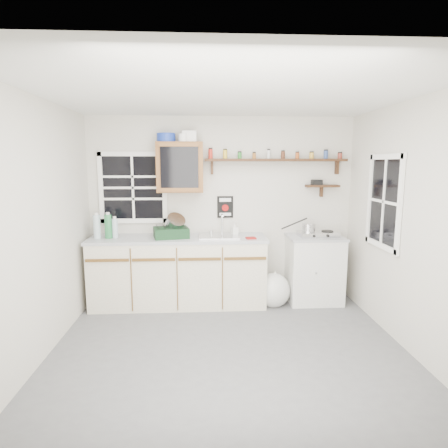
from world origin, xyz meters
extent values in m
cube|color=#555658|center=(0.00, 0.00, -0.01)|extent=(3.60, 3.20, 0.02)
cube|color=silver|center=(0.00, 0.00, 2.51)|extent=(3.60, 3.20, 0.02)
cube|color=beige|center=(-1.81, 0.00, 1.25)|extent=(0.02, 3.20, 2.50)
cube|color=beige|center=(1.81, 0.00, 1.25)|extent=(0.02, 3.20, 2.50)
cube|color=beige|center=(0.00, 1.61, 1.25)|extent=(3.60, 0.02, 2.50)
cube|color=beige|center=(0.00, -1.61, 1.25)|extent=(3.60, 0.02, 2.50)
cube|color=beige|center=(-0.58, 1.30, 0.44)|extent=(2.27, 0.60, 0.88)
cube|color=gray|center=(-0.58, 1.30, 0.90)|extent=(2.31, 0.62, 0.04)
cube|color=brown|center=(-1.44, 0.99, 0.70)|extent=(0.53, 0.02, 0.03)
cube|color=brown|center=(-0.87, 0.99, 0.70)|extent=(0.53, 0.02, 0.03)
cube|color=brown|center=(-0.30, 0.99, 0.70)|extent=(0.53, 0.02, 0.03)
cube|color=brown|center=(0.27, 0.99, 0.70)|extent=(0.53, 0.02, 0.03)
cube|color=silver|center=(1.25, 1.33, 0.44)|extent=(0.70, 0.55, 0.88)
cube|color=gray|center=(1.25, 1.33, 0.90)|extent=(0.73, 0.57, 0.03)
cube|color=silver|center=(-0.05, 1.30, 0.93)|extent=(0.52, 0.44, 0.03)
cylinder|color=silver|center=(0.00, 1.46, 1.06)|extent=(0.02, 0.02, 0.28)
cylinder|color=silver|center=(0.00, 1.40, 1.19)|extent=(0.02, 0.14, 0.02)
cube|color=brown|center=(-0.55, 1.45, 1.82)|extent=(0.60, 0.30, 0.65)
cube|color=black|center=(-0.55, 1.29, 1.82)|extent=(0.48, 0.02, 0.52)
cylinder|color=navy|center=(-0.72, 1.45, 2.21)|extent=(0.24, 0.24, 0.11)
cube|color=silver|center=(-0.42, 1.45, 2.22)|extent=(0.18, 0.15, 0.14)
cylinder|color=silver|center=(-0.50, 1.40, 2.20)|extent=(0.12, 0.12, 0.10)
cube|color=black|center=(0.73, 1.51, 1.92)|extent=(1.91, 0.18, 0.04)
cube|color=black|center=(-0.13, 1.55, 1.82)|extent=(0.03, 0.10, 0.18)
cube|color=black|center=(1.58, 1.55, 1.82)|extent=(0.03, 0.10, 0.18)
cylinder|color=red|center=(-0.15, 1.51, 2.00)|extent=(0.06, 0.06, 0.12)
cylinder|color=black|center=(-0.15, 1.51, 2.07)|extent=(0.05, 0.05, 0.02)
cylinder|color=gold|center=(0.04, 1.51, 1.99)|extent=(0.05, 0.05, 0.11)
cylinder|color=black|center=(0.04, 1.51, 2.06)|extent=(0.05, 0.05, 0.02)
cylinder|color=#267226|center=(0.24, 1.51, 1.98)|extent=(0.05, 0.05, 0.08)
cylinder|color=black|center=(0.24, 1.51, 2.03)|extent=(0.05, 0.05, 0.02)
cylinder|color=#99591E|center=(0.43, 1.51, 1.97)|extent=(0.05, 0.05, 0.07)
cylinder|color=black|center=(0.43, 1.51, 2.02)|extent=(0.04, 0.04, 0.02)
cylinder|color=silver|center=(0.63, 1.51, 1.99)|extent=(0.05, 0.05, 0.11)
cylinder|color=black|center=(0.63, 1.51, 2.06)|extent=(0.04, 0.04, 0.02)
cylinder|color=#4C2614|center=(0.82, 1.51, 1.99)|extent=(0.05, 0.05, 0.09)
cylinder|color=black|center=(0.82, 1.51, 2.04)|extent=(0.05, 0.05, 0.02)
cylinder|color=#B24C19|center=(1.02, 1.51, 1.98)|extent=(0.05, 0.05, 0.08)
cylinder|color=black|center=(1.02, 1.51, 2.02)|extent=(0.04, 0.04, 0.02)
cylinder|color=gold|center=(1.21, 1.51, 1.98)|extent=(0.06, 0.06, 0.08)
cylinder|color=black|center=(1.21, 1.51, 2.03)|extent=(0.05, 0.05, 0.02)
cylinder|color=#334C8C|center=(1.41, 1.51, 1.99)|extent=(0.06, 0.06, 0.11)
cylinder|color=black|center=(1.41, 1.51, 2.05)|extent=(0.05, 0.05, 0.02)
cylinder|color=maroon|center=(1.60, 1.51, 1.98)|extent=(0.06, 0.06, 0.07)
cylinder|color=black|center=(1.60, 1.51, 2.02)|extent=(0.05, 0.05, 0.02)
cube|color=black|center=(1.38, 1.52, 1.57)|extent=(0.45, 0.15, 0.03)
cube|color=black|center=(1.38, 1.56, 1.49)|extent=(0.03, 0.08, 0.14)
cube|color=black|center=(1.30, 1.52, 1.62)|extent=(0.14, 0.10, 0.07)
cube|color=black|center=(0.05, 1.59, 1.28)|extent=(0.22, 0.01, 0.30)
cube|color=white|center=(0.05, 1.58, 1.38)|extent=(0.16, 0.00, 0.05)
cylinder|color=#A50C0C|center=(0.05, 1.58, 1.27)|extent=(0.09, 0.01, 0.09)
cube|color=white|center=(0.05, 1.58, 1.18)|extent=(0.16, 0.00, 0.04)
cube|color=black|center=(-1.20, 1.59, 1.55)|extent=(0.85, 0.02, 0.90)
cube|color=white|center=(-1.20, 1.59, 1.55)|extent=(0.93, 0.03, 0.98)
cube|color=black|center=(1.79, 0.55, 1.45)|extent=(0.02, 0.70, 1.00)
cube|color=white|center=(1.79, 0.55, 1.45)|extent=(0.03, 0.78, 1.08)
cylinder|color=#A9BFC6|center=(-1.61, 1.26, 1.07)|extent=(0.09, 0.09, 0.31)
cylinder|color=silver|center=(-1.61, 1.26, 1.24)|extent=(0.05, 0.05, 0.03)
cylinder|color=#27753E|center=(-1.48, 1.27, 1.07)|extent=(0.09, 0.09, 0.31)
cylinder|color=silver|center=(-1.48, 1.27, 1.24)|extent=(0.05, 0.05, 0.03)
cylinder|color=#A9BFC6|center=(-1.40, 1.30, 1.05)|extent=(0.08, 0.08, 0.25)
cylinder|color=silver|center=(-1.40, 1.30, 1.19)|extent=(0.04, 0.04, 0.03)
cube|color=black|center=(-0.67, 1.28, 0.99)|extent=(0.50, 0.41, 0.13)
cylinder|color=silver|center=(-0.62, 1.28, 1.12)|extent=(0.35, 0.36, 0.26)
imported|color=white|center=(0.16, 1.37, 1.01)|extent=(0.10, 0.10, 0.17)
cube|color=maroon|center=(0.36, 1.14, 0.93)|extent=(0.14, 0.13, 0.02)
cube|color=silver|center=(1.28, 1.31, 0.94)|extent=(0.53, 0.30, 0.06)
cylinder|color=black|center=(1.15, 1.31, 0.98)|extent=(0.16, 0.16, 0.01)
cylinder|color=black|center=(1.41, 1.31, 0.98)|extent=(0.16, 0.16, 0.01)
cylinder|color=silver|center=(1.15, 1.31, 1.03)|extent=(0.17, 0.17, 0.11)
cylinder|color=black|center=(0.97, 1.39, 1.07)|extent=(0.34, 0.09, 0.17)
ellipsoid|color=silver|center=(0.67, 1.19, 0.21)|extent=(0.43, 0.39, 0.45)
cone|color=silver|center=(0.69, 1.19, 0.41)|extent=(0.12, 0.12, 0.12)
camera|label=1|loc=(-0.24, -3.54, 1.88)|focal=30.00mm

